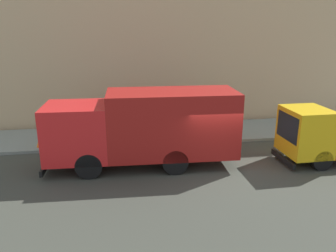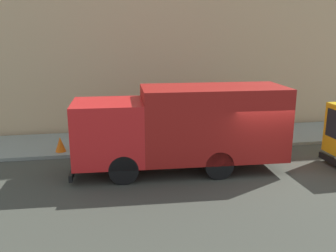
% 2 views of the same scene
% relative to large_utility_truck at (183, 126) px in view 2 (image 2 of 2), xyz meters
% --- Properties ---
extents(ground, '(80.00, 80.00, 0.00)m').
position_rel_large_utility_truck_xyz_m(ground, '(-0.83, -2.85, -1.77)').
color(ground, '#3C3F36').
extents(sidewalk, '(3.62, 30.00, 0.14)m').
position_rel_large_utility_truck_xyz_m(sidewalk, '(3.98, -2.85, -1.70)').
color(sidewalk, gray).
rests_on(sidewalk, ground).
extents(building_facade, '(0.50, 30.00, 12.76)m').
position_rel_large_utility_truck_xyz_m(building_facade, '(6.29, -2.85, 4.61)').
color(building_facade, '#CFB282').
rests_on(building_facade, ground).
extents(large_utility_truck, '(2.64, 8.04, 3.22)m').
position_rel_large_utility_truck_xyz_m(large_utility_truck, '(0.00, 0.00, 0.00)').
color(large_utility_truck, red).
rests_on(large_utility_truck, ground).
extents(pedestrian_walking, '(0.46, 0.46, 1.64)m').
position_rel_large_utility_truck_xyz_m(pedestrian_walking, '(3.09, 3.04, -0.76)').
color(pedestrian_walking, '#5B5247').
rests_on(pedestrian_walking, sidewalk).
extents(traffic_cone_orange, '(0.46, 0.46, 0.65)m').
position_rel_large_utility_truck_xyz_m(traffic_cone_orange, '(2.72, 4.84, -1.30)').
color(traffic_cone_orange, orange).
rests_on(traffic_cone_orange, sidewalk).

